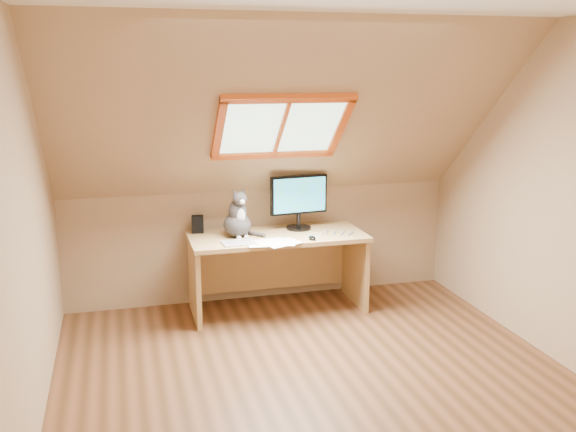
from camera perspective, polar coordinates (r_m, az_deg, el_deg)
name	(u,v)px	position (r m, az deg, el deg)	size (l,w,h in m)	color
ground	(321,384)	(4.44, 2.91, -14.66)	(3.50, 3.50, 0.00)	brown
room_shell	(328,175)	(3.90, 3.58, 3.65)	(3.52, 3.52, 2.41)	tan
desk	(275,256)	(5.57, -1.12, -3.61)	(1.49, 0.65, 0.68)	tan
monitor	(299,198)	(5.57, 0.98, 1.57)	(0.52, 0.22, 0.48)	black
cat	(238,219)	(5.37, -4.50, -0.26)	(0.28, 0.32, 0.42)	#393432
desk_speaker	(198,224)	(5.56, -8.04, -0.72)	(0.10, 0.10, 0.14)	black
graphics_tablet	(239,243)	(5.19, -4.41, -2.38)	(0.26, 0.19, 0.01)	#B2B2B7
mouse	(312,238)	(5.29, 2.14, -1.96)	(0.05, 0.10, 0.03)	black
papers	(271,243)	(5.18, -1.53, -2.41)	(0.35, 0.30, 0.01)	white
cables	(329,234)	(5.46, 3.68, -1.62)	(0.51, 0.26, 0.01)	silver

